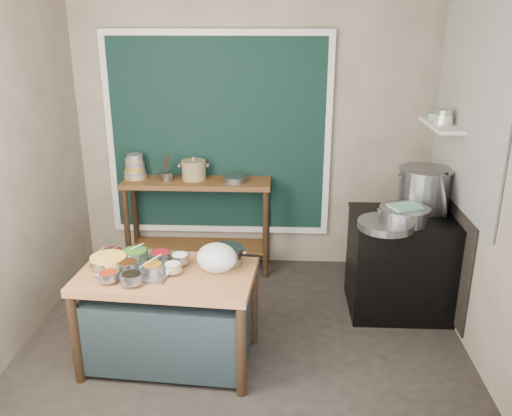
{
  "coord_description": "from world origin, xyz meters",
  "views": [
    {
      "loc": [
        0.27,
        -3.78,
        2.48
      ],
      "look_at": [
        0.08,
        0.25,
        1.04
      ],
      "focal_mm": 38.0,
      "sensor_mm": 36.0,
      "label": 1
    }
  ],
  "objects_px": {
    "prep_table": "(169,317)",
    "condiment_tray": "(138,270)",
    "back_counter": "(198,225)",
    "ceramic_crock": "(194,171)",
    "yellow_basin": "(109,263)",
    "saucepan": "(227,256)",
    "steamer": "(404,215)",
    "stock_pot": "(424,189)",
    "utensil_cup": "(167,176)",
    "stove_block": "(403,265)"
  },
  "relations": [
    {
      "from": "prep_table",
      "to": "condiment_tray",
      "type": "bearing_deg",
      "value": -175.18
    },
    {
      "from": "saucepan",
      "to": "stock_pot",
      "type": "distance_m",
      "value": 1.88
    },
    {
      "from": "stock_pot",
      "to": "steamer",
      "type": "relative_size",
      "value": 1.14
    },
    {
      "from": "stock_pot",
      "to": "utensil_cup",
      "type": "bearing_deg",
      "value": 167.22
    },
    {
      "from": "utensil_cup",
      "to": "prep_table",
      "type": "bearing_deg",
      "value": -79.05
    },
    {
      "from": "steamer",
      "to": "stock_pot",
      "type": "bearing_deg",
      "value": 55.89
    },
    {
      "from": "prep_table",
      "to": "utensil_cup",
      "type": "bearing_deg",
      "value": 105.44
    },
    {
      "from": "stock_pot",
      "to": "steamer",
      "type": "bearing_deg",
      "value": -124.11
    },
    {
      "from": "prep_table",
      "to": "ceramic_crock",
      "type": "bearing_deg",
      "value": 96.15
    },
    {
      "from": "utensil_cup",
      "to": "steamer",
      "type": "distance_m",
      "value": 2.3
    },
    {
      "from": "ceramic_crock",
      "to": "steamer",
      "type": "xyz_separation_m",
      "value": [
        1.86,
        -0.92,
        -0.09
      ]
    },
    {
      "from": "prep_table",
      "to": "utensil_cup",
      "type": "xyz_separation_m",
      "value": [
        -0.31,
        1.6,
        0.61
      ]
    },
    {
      "from": "stock_pot",
      "to": "stove_block",
      "type": "bearing_deg",
      "value": -130.83
    },
    {
      "from": "back_counter",
      "to": "ceramic_crock",
      "type": "height_order",
      "value": "ceramic_crock"
    },
    {
      "from": "saucepan",
      "to": "ceramic_crock",
      "type": "distance_m",
      "value": 1.57
    },
    {
      "from": "saucepan",
      "to": "steamer",
      "type": "bearing_deg",
      "value": 30.12
    },
    {
      "from": "yellow_basin",
      "to": "ceramic_crock",
      "type": "bearing_deg",
      "value": 76.82
    },
    {
      "from": "back_counter",
      "to": "utensil_cup",
      "type": "xyz_separation_m",
      "value": [
        -0.29,
        -0.01,
        0.51
      ]
    },
    {
      "from": "ceramic_crock",
      "to": "stock_pot",
      "type": "relative_size",
      "value": 0.54
    },
    {
      "from": "stove_block",
      "to": "saucepan",
      "type": "distance_m",
      "value": 1.68
    },
    {
      "from": "utensil_cup",
      "to": "stock_pot",
      "type": "xyz_separation_m",
      "value": [
        2.35,
        -0.53,
        0.07
      ]
    },
    {
      "from": "stove_block",
      "to": "stock_pot",
      "type": "relative_size",
      "value": 1.93
    },
    {
      "from": "prep_table",
      "to": "saucepan",
      "type": "bearing_deg",
      "value": 23.7
    },
    {
      "from": "back_counter",
      "to": "utensil_cup",
      "type": "relative_size",
      "value": 10.98
    },
    {
      "from": "yellow_basin",
      "to": "saucepan",
      "type": "height_order",
      "value": "saucepan"
    },
    {
      "from": "utensil_cup",
      "to": "stock_pot",
      "type": "distance_m",
      "value": 2.42
    },
    {
      "from": "condiment_tray",
      "to": "utensil_cup",
      "type": "height_order",
      "value": "utensil_cup"
    },
    {
      "from": "prep_table",
      "to": "stove_block",
      "type": "xyz_separation_m",
      "value": [
        1.88,
        0.87,
        0.05
      ]
    },
    {
      "from": "stove_block",
      "to": "condiment_tray",
      "type": "relative_size",
      "value": 1.84
    },
    {
      "from": "saucepan",
      "to": "stock_pot",
      "type": "relative_size",
      "value": 0.53
    },
    {
      "from": "prep_table",
      "to": "ceramic_crock",
      "type": "relative_size",
      "value": 4.94
    },
    {
      "from": "prep_table",
      "to": "stock_pot",
      "type": "height_order",
      "value": "stock_pot"
    },
    {
      "from": "ceramic_crock",
      "to": "stock_pot",
      "type": "height_order",
      "value": "stock_pot"
    },
    {
      "from": "back_counter",
      "to": "yellow_basin",
      "type": "xyz_separation_m",
      "value": [
        -0.41,
        -1.58,
        0.32
      ]
    },
    {
      "from": "ceramic_crock",
      "to": "saucepan",
      "type": "bearing_deg",
      "value": -72.51
    },
    {
      "from": "prep_table",
      "to": "stock_pot",
      "type": "distance_m",
      "value": 2.4
    },
    {
      "from": "utensil_cup",
      "to": "ceramic_crock",
      "type": "height_order",
      "value": "ceramic_crock"
    },
    {
      "from": "condiment_tray",
      "to": "yellow_basin",
      "type": "height_order",
      "value": "yellow_basin"
    },
    {
      "from": "prep_table",
      "to": "saucepan",
      "type": "height_order",
      "value": "saucepan"
    },
    {
      "from": "saucepan",
      "to": "ceramic_crock",
      "type": "height_order",
      "value": "ceramic_crock"
    },
    {
      "from": "saucepan",
      "to": "steamer",
      "type": "relative_size",
      "value": 0.6
    },
    {
      "from": "ceramic_crock",
      "to": "stock_pot",
      "type": "xyz_separation_m",
      "value": [
        2.09,
        -0.57,
        0.03
      ]
    },
    {
      "from": "saucepan",
      "to": "steamer",
      "type": "xyz_separation_m",
      "value": [
        1.39,
        0.57,
        0.13
      ]
    },
    {
      "from": "stove_block",
      "to": "ceramic_crock",
      "type": "xyz_separation_m",
      "value": [
        -1.93,
        0.76,
        0.61
      ]
    },
    {
      "from": "steamer",
      "to": "stove_block",
      "type": "bearing_deg",
      "value": 65.7
    },
    {
      "from": "stove_block",
      "to": "stock_pot",
      "type": "distance_m",
      "value": 0.68
    },
    {
      "from": "utensil_cup",
      "to": "steamer",
      "type": "xyz_separation_m",
      "value": [
        2.12,
        -0.88,
        -0.04
      ]
    },
    {
      "from": "condiment_tray",
      "to": "saucepan",
      "type": "distance_m",
      "value": 0.65
    },
    {
      "from": "yellow_basin",
      "to": "stock_pot",
      "type": "height_order",
      "value": "stock_pot"
    },
    {
      "from": "back_counter",
      "to": "stock_pot",
      "type": "xyz_separation_m",
      "value": [
        2.06,
        -0.54,
        0.59
      ]
    }
  ]
}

